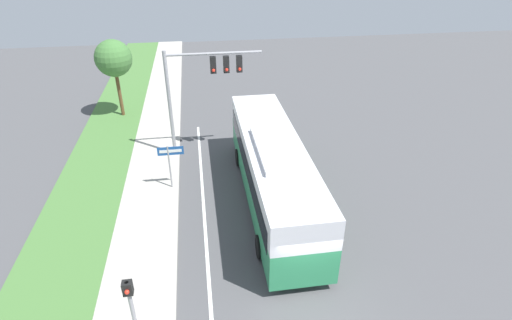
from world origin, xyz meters
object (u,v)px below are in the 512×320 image
Objects in this scene: pedestrian_signal at (132,307)px; signal_gantry at (201,80)px; street_sign at (170,159)px; bus at (273,167)px.

signal_gantry is at bearing 78.65° from pedestrian_signal.
pedestrian_signal is at bearing -94.77° from street_sign.
pedestrian_signal is (-5.61, -7.47, 0.16)m from bus.
bus reaches higher than pedestrian_signal.
pedestrian_signal is (-2.61, -12.98, -2.42)m from signal_gantry.
pedestrian_signal is 1.25× the size of street_sign.
signal_gantry is 2.50× the size of street_sign.
street_sign is (0.78, 9.33, -0.35)m from pedestrian_signal.
pedestrian_signal reaches higher than street_sign.
street_sign is (-1.83, -3.65, -2.76)m from signal_gantry.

